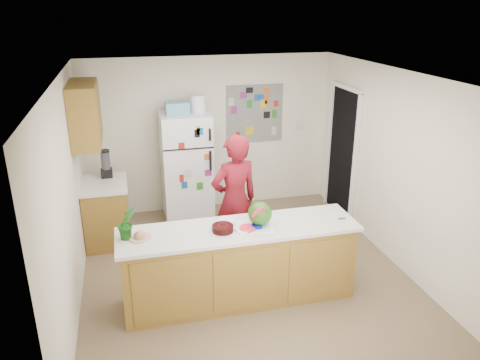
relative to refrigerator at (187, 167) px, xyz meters
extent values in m
cube|color=brown|center=(0.45, -1.88, -0.86)|extent=(4.00, 4.50, 0.02)
cube|color=beige|center=(0.45, 0.38, 0.40)|extent=(4.00, 0.02, 2.50)
cube|color=beige|center=(-1.56, -1.88, 0.40)|extent=(0.02, 4.50, 2.50)
cube|color=beige|center=(2.46, -1.88, 0.40)|extent=(0.02, 4.50, 2.50)
cube|color=white|center=(0.45, -1.88, 1.66)|extent=(4.00, 4.50, 0.02)
cube|color=black|center=(2.44, -0.43, 0.17)|extent=(0.03, 0.85, 2.04)
cube|color=brown|center=(0.25, -2.38, -0.41)|extent=(2.60, 0.62, 0.88)
cube|color=silver|center=(0.25, -2.38, 0.05)|extent=(2.68, 0.70, 0.04)
cube|color=brown|center=(-1.24, -0.53, -0.42)|extent=(0.60, 0.80, 0.86)
cube|color=silver|center=(-1.24, -0.53, 0.03)|extent=(0.64, 0.84, 0.04)
cube|color=brown|center=(-1.37, -0.58, 1.05)|extent=(0.35, 1.00, 0.80)
cube|color=silver|center=(0.00, 0.00, 0.00)|extent=(0.75, 0.70, 1.70)
cube|color=#5999B2|center=(-0.10, 0.00, 0.94)|extent=(0.35, 0.28, 0.18)
cube|color=slate|center=(1.20, 0.36, 0.70)|extent=(0.95, 0.01, 0.95)
imported|color=maroon|center=(0.40, -1.56, 0.03)|extent=(0.73, 0.56, 1.76)
cylinder|color=black|center=(-1.19, -0.29, 0.24)|extent=(0.13, 0.13, 0.38)
cube|color=white|center=(0.43, -2.40, 0.08)|extent=(0.47, 0.39, 0.01)
sphere|color=#1D5611|center=(0.49, -2.38, 0.22)|extent=(0.27, 0.27, 0.27)
cylinder|color=#DE2E4D|center=(0.33, -2.45, 0.09)|extent=(0.18, 0.18, 0.02)
cylinder|color=black|center=(0.06, -2.42, 0.11)|extent=(0.27, 0.27, 0.07)
cylinder|color=silver|center=(0.13, -2.26, 0.10)|extent=(0.20, 0.20, 0.06)
cylinder|color=#021261|center=(0.44, -2.44, 0.10)|extent=(0.14, 0.14, 0.05)
cylinder|color=beige|center=(-0.83, -2.37, 0.08)|extent=(0.25, 0.25, 0.02)
cube|color=white|center=(0.28, -2.47, 0.08)|extent=(0.19, 0.17, 0.02)
cube|color=gray|center=(1.45, -2.46, 0.08)|extent=(0.08, 0.04, 0.01)
imported|color=#194513|center=(-0.95, -2.33, 0.25)|extent=(0.22, 0.19, 0.36)
camera|label=1|loc=(-0.88, -6.89, 2.40)|focal=35.00mm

